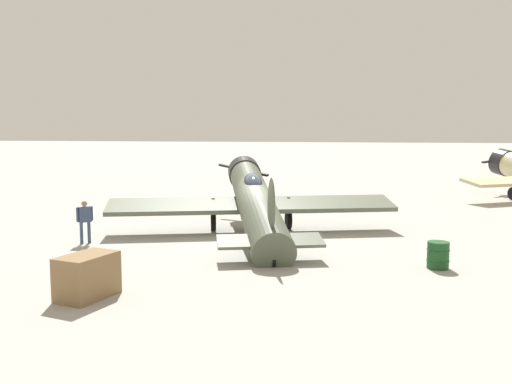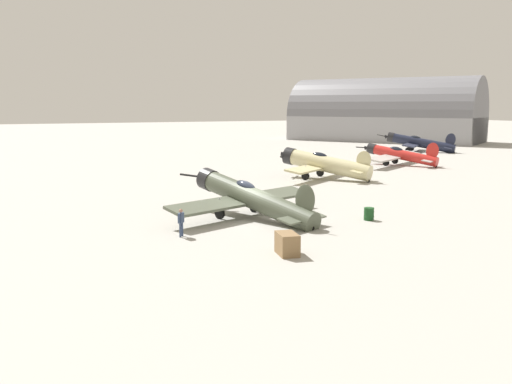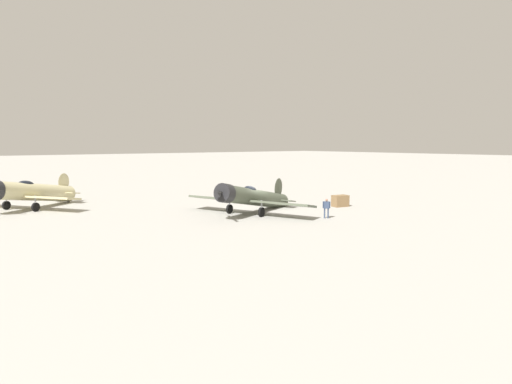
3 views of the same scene
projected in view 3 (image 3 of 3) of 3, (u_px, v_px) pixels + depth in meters
name	position (u px, v px, depth m)	size (l,w,h in m)	color
ground_plane	(256.00, 212.00, 38.17)	(400.00, 400.00, 0.00)	#A8A59E
airplane_foreground	(253.00, 198.00, 37.57)	(10.70, 11.65, 3.26)	#4C5442
airplane_mid_apron	(30.00, 192.00, 40.03)	(9.94, 10.17, 3.11)	beige
ground_crew_mechanic	(326.00, 206.00, 35.06)	(0.50, 0.44, 1.60)	#384766
equipment_crate	(340.00, 201.00, 41.57)	(1.64, 1.18, 1.10)	olive
fuel_drum	(243.00, 197.00, 45.26)	(0.68, 0.68, 0.82)	#19471E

